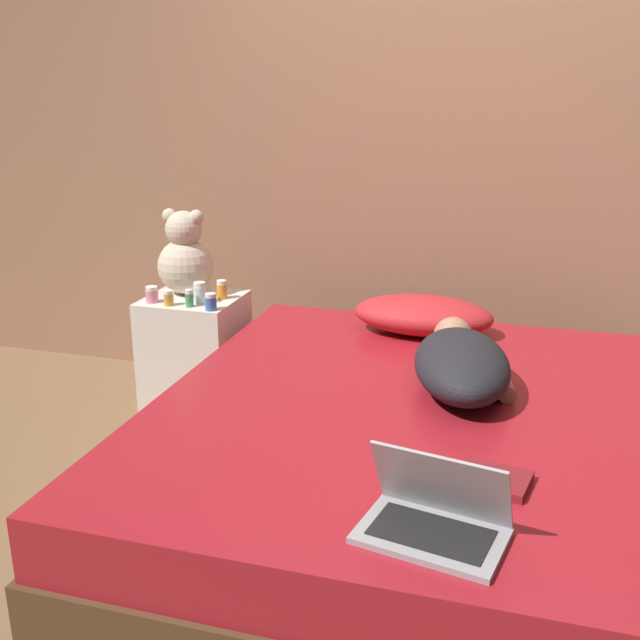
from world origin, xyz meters
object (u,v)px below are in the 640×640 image
object	(u,v)px
laptop	(435,516)
bottle_amber	(169,298)
person_lying	(462,362)
bottle_blue	(211,302)
bottle_pink	(152,295)
pillow	(423,315)
bottle_green	(189,298)
bottle_orange	(222,290)
bottle_clear	(200,293)
teddy_bear	(185,257)
book	(493,480)

from	to	relation	value
laptop	bottle_amber	world-z (taller)	laptop
bottle_amber	person_lying	bearing A→B (deg)	-15.03
bottle_blue	bottle_pink	bearing A→B (deg)	173.45
pillow	bottle_green	bearing A→B (deg)	-168.91
bottle_orange	bottle_clear	bearing A→B (deg)	-124.24
bottle_pink	bottle_blue	bearing A→B (deg)	-6.55
teddy_bear	laptop	bearing A→B (deg)	-47.32
bottle_orange	teddy_bear	bearing A→B (deg)	169.17
bottle_green	bottle_orange	bearing A→B (deg)	62.20
bottle_amber	bottle_blue	size ratio (longest dim) A/B	0.92
pillow	bottle_orange	world-z (taller)	bottle_orange
bottle_orange	book	xyz separation A→B (m)	(1.28, -1.16, -0.12)
bottle_pink	book	world-z (taller)	bottle_pink
laptop	bottle_green	bearing A→B (deg)	145.32
teddy_bear	bottle_blue	xyz separation A→B (m)	(0.22, -0.21, -0.13)
bottle_green	bottle_pink	size ratio (longest dim) A/B	1.06
laptop	bottle_orange	size ratio (longest dim) A/B	4.39
bottle_orange	bottle_amber	bearing A→B (deg)	-137.03
bottle_green	bottle_amber	size ratio (longest dim) A/B	1.13
pillow	person_lying	world-z (taller)	person_lying
bottle_amber	bottle_orange	bearing A→B (deg)	42.97
person_lying	bottle_clear	distance (m)	1.26
teddy_bear	bottle_amber	xyz separation A→B (m)	(0.01, -0.20, -0.14)
bottle_pink	bottle_green	bearing A→B (deg)	-4.45
bottle_clear	bottle_orange	bearing A→B (deg)	55.76
person_lying	bottle_green	bearing A→B (deg)	152.13
pillow	bottle_amber	xyz separation A→B (m)	(-1.08, -0.20, 0.04)
bottle_amber	teddy_bear	bearing A→B (deg)	93.60
person_lying	bottle_green	xyz separation A→B (m)	(-1.21, 0.36, 0.03)
bottle_clear	book	xyz separation A→B (m)	(1.34, -1.06, -0.12)
bottle_amber	bottle_clear	world-z (taller)	bottle_clear
person_lying	bottle_orange	bearing A→B (deg)	143.98
laptop	bottle_pink	distance (m)	1.93
bottle_green	bottle_blue	distance (m)	0.11
bottle_orange	laptop	bearing A→B (deg)	-50.92
teddy_bear	bottle_pink	bearing A→B (deg)	-114.17
person_lying	bottle_amber	bearing A→B (deg)	153.61
laptop	bottle_amber	distance (m)	1.85
laptop	bottle_clear	world-z (taller)	laptop
teddy_bear	bottle_clear	xyz separation A→B (m)	(0.13, -0.13, -0.12)
bottle_pink	bottle_clear	bearing A→B (deg)	13.47
laptop	bottle_pink	world-z (taller)	laptop
bottle_pink	bottle_orange	world-z (taller)	bottle_orange
bottle_orange	bottle_green	bearing A→B (deg)	-117.80
teddy_bear	bottle_clear	distance (m)	0.22
laptop	bottle_green	size ratio (longest dim) A/B	4.85
pillow	bottle_clear	xyz separation A→B (m)	(-0.97, -0.13, 0.05)
bottle_green	bottle_blue	world-z (taller)	bottle_green
teddy_bear	bottle_blue	size ratio (longest dim) A/B	5.30
bottle_clear	bottle_blue	size ratio (longest dim) A/B	1.28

